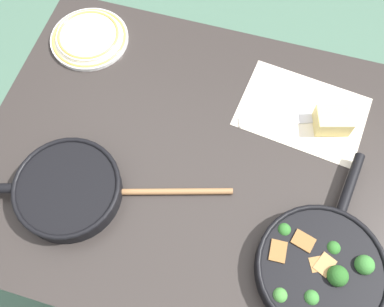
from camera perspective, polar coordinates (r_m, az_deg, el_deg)
ground_plane at (r=1.81m, az=-0.00°, el=-10.83°), size 14.00×14.00×0.00m
dining_table_red at (r=1.16m, az=-0.00°, el=-2.51°), size 1.06×0.85×0.78m
skillet_broccoli at (r=1.00m, az=16.81°, el=-14.37°), size 0.29×0.44×0.07m
skillet_eggs at (r=1.05m, az=-16.32°, el=-4.60°), size 0.38×0.25×0.05m
wooden_spoon at (r=1.04m, az=-8.44°, el=-5.07°), size 0.40×0.14×0.02m
parchment_sheet at (r=1.17m, az=14.50°, el=5.43°), size 0.35×0.26×0.00m
grater_knife at (r=1.16m, az=15.62°, el=4.67°), size 0.28×0.12×0.02m
cheese_block at (r=1.15m, az=18.23°, el=4.18°), size 0.10×0.09×0.05m
dinner_plate_stack at (r=1.29m, az=-13.57°, el=14.85°), size 0.22×0.22×0.03m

